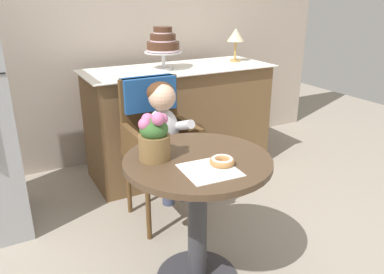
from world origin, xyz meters
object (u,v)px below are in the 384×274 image
object	(u,v)px
wicker_chair	(155,127)
donut_front	(222,161)
seated_child	(165,128)
tiered_cake_stand	(163,44)
table_lamp	(236,36)
flower_vase	(154,137)
cafe_table	(197,197)

from	to	relation	value
wicker_chair	donut_front	world-z (taller)	wicker_chair
donut_front	seated_child	bearing A→B (deg)	87.48
tiered_cake_stand	table_lamp	xyz separation A→B (m)	(0.71, 0.04, 0.02)
wicker_chair	donut_front	distance (m)	0.87
flower_vase	table_lamp	xyz separation A→B (m)	(1.31, 1.24, 0.28)
donut_front	tiered_cake_stand	bearing A→B (deg)	75.96
cafe_table	table_lamp	bearing A→B (deg)	49.94
wicker_chair	tiered_cake_stand	distance (m)	0.79
flower_vase	wicker_chair	bearing A→B (deg)	66.91
flower_vase	tiered_cake_stand	xyz separation A→B (m)	(0.60, 1.21, 0.27)
flower_vase	table_lamp	world-z (taller)	table_lamp
wicker_chair	table_lamp	size ratio (longest dim) A/B	3.35
flower_vase	tiered_cake_stand	bearing A→B (deg)	63.55
seated_child	flower_vase	distance (m)	0.58
wicker_chair	flower_vase	size ratio (longest dim) A/B	3.90
cafe_table	flower_vase	world-z (taller)	flower_vase
seated_child	table_lamp	world-z (taller)	table_lamp
tiered_cake_stand	table_lamp	size ratio (longest dim) A/B	1.14
seated_child	donut_front	distance (m)	0.71
seated_child	tiered_cake_stand	bearing A→B (deg)	65.60
cafe_table	table_lamp	size ratio (longest dim) A/B	2.53
cafe_table	donut_front	distance (m)	0.27
wicker_chair	flower_vase	bearing A→B (deg)	-109.21
table_lamp	cafe_table	bearing A→B (deg)	-130.06
wicker_chair	cafe_table	bearing A→B (deg)	-93.21
cafe_table	table_lamp	xyz separation A→B (m)	(1.12, 1.34, 0.61)
seated_child	flower_vase	size ratio (longest dim) A/B	2.97
seated_child	table_lamp	xyz separation A→B (m)	(1.03, 0.75, 0.44)
cafe_table	tiered_cake_stand	world-z (taller)	tiered_cake_stand
wicker_chair	seated_child	bearing A→B (deg)	-86.12
flower_vase	donut_front	bearing A→B (deg)	-41.16
flower_vase	seated_child	bearing A→B (deg)	60.70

